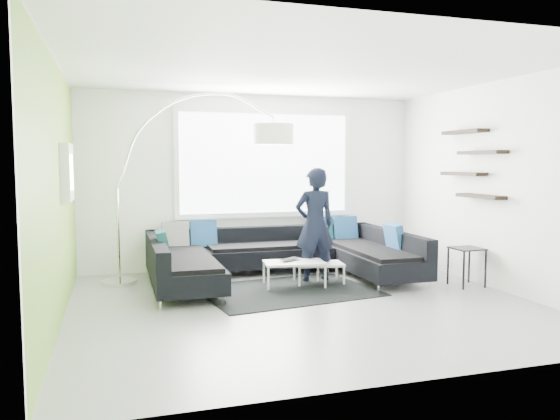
# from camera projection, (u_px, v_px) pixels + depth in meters

# --- Properties ---
(ground) EXTENTS (5.50, 5.50, 0.00)m
(ground) POSITION_uv_depth(u_px,v_px,m) (304.00, 304.00, 6.64)
(ground) COLOR gray
(ground) RESTS_ON ground
(room_shell) EXTENTS (5.54, 5.04, 2.82)m
(room_shell) POSITION_uv_depth(u_px,v_px,m) (302.00, 155.00, 6.69)
(room_shell) COLOR white
(room_shell) RESTS_ON ground
(sectional_sofa) EXTENTS (3.70, 2.30, 0.80)m
(sectional_sofa) POSITION_uv_depth(u_px,v_px,m) (281.00, 257.00, 7.86)
(sectional_sofa) COLOR black
(sectional_sofa) RESTS_ON ground
(rug) EXTENTS (2.42, 1.91, 0.01)m
(rug) POSITION_uv_depth(u_px,v_px,m) (287.00, 291.00, 7.28)
(rug) COLOR black
(rug) RESTS_ON ground
(coffee_table) EXTENTS (1.13, 0.75, 0.35)m
(coffee_table) POSITION_uv_depth(u_px,v_px,m) (307.00, 273.00, 7.64)
(coffee_table) COLOR silver
(coffee_table) RESTS_ON ground
(arc_lamp) EXTENTS (2.70, 1.54, 2.70)m
(arc_lamp) POSITION_uv_depth(u_px,v_px,m) (117.00, 188.00, 7.58)
(arc_lamp) COLOR silver
(arc_lamp) RESTS_ON ground
(side_table) EXTENTS (0.40, 0.40, 0.54)m
(side_table) POSITION_uv_depth(u_px,v_px,m) (466.00, 267.00, 7.56)
(side_table) COLOR black
(side_table) RESTS_ON ground
(person) EXTENTS (0.63, 0.45, 1.64)m
(person) POSITION_uv_depth(u_px,v_px,m) (315.00, 225.00, 7.85)
(person) COLOR black
(person) RESTS_ON ground
(laptop) EXTENTS (0.56, 0.54, 0.03)m
(laptop) POSITION_uv_depth(u_px,v_px,m) (293.00, 260.00, 7.57)
(laptop) COLOR black
(laptop) RESTS_ON coffee_table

